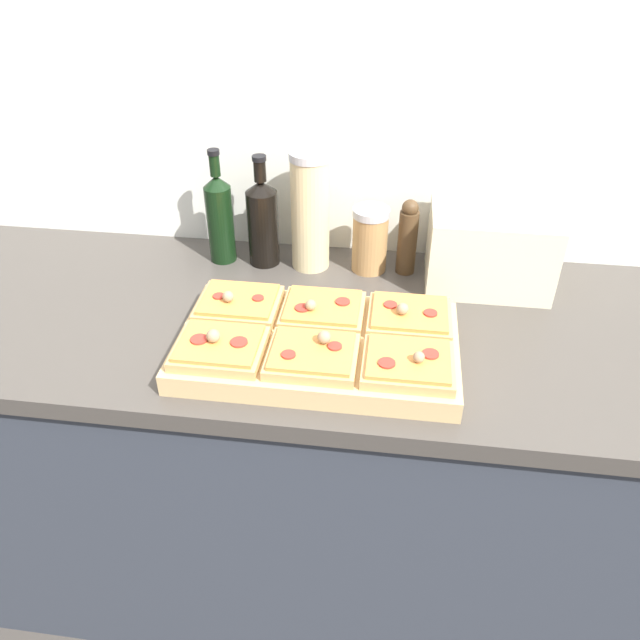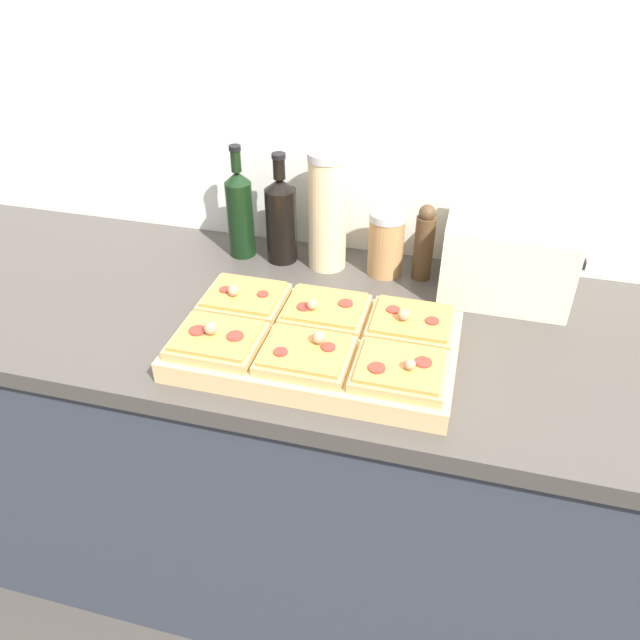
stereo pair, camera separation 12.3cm
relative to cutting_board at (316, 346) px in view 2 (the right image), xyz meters
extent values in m
cube|color=silver|center=(0.07, 0.48, 0.34)|extent=(6.00, 0.06, 2.50)
cube|color=#333842|center=(0.07, 0.13, -0.49)|extent=(2.60, 0.64, 0.85)
cube|color=#423D38|center=(0.07, 0.13, -0.04)|extent=(2.63, 0.67, 0.04)
cube|color=tan|center=(0.00, 0.00, 0.00)|extent=(0.55, 0.32, 0.04)
cube|color=tan|center=(-0.18, 0.08, 0.03)|extent=(0.17, 0.14, 0.02)
cube|color=#D6843D|center=(-0.18, 0.08, 0.05)|extent=(0.15, 0.13, 0.01)
cylinder|color=#AD2D23|center=(-0.22, 0.07, 0.05)|extent=(0.02, 0.02, 0.00)
cylinder|color=#AD2D23|center=(-0.14, 0.08, 0.05)|extent=(0.02, 0.02, 0.00)
sphere|color=#937A5B|center=(-0.19, 0.06, 0.06)|extent=(0.02, 0.02, 0.02)
cube|color=tan|center=(0.00, 0.08, 0.03)|extent=(0.17, 0.14, 0.02)
cube|color=#D6843D|center=(0.00, 0.08, 0.05)|extent=(0.15, 0.13, 0.01)
cylinder|color=#AD2D23|center=(-0.04, 0.05, 0.05)|extent=(0.03, 0.03, 0.00)
cylinder|color=#AD2D23|center=(0.04, 0.09, 0.05)|extent=(0.03, 0.03, 0.00)
sphere|color=#937A5B|center=(-0.02, 0.05, 0.06)|extent=(0.02, 0.02, 0.02)
cube|color=tan|center=(0.18, 0.08, 0.03)|extent=(0.17, 0.14, 0.02)
cube|color=#D6843D|center=(0.18, 0.08, 0.05)|extent=(0.15, 0.13, 0.01)
cylinder|color=#AD2D23|center=(0.14, 0.09, 0.05)|extent=(0.03, 0.03, 0.00)
cylinder|color=#AD2D23|center=(0.22, 0.07, 0.05)|extent=(0.03, 0.03, 0.00)
sphere|color=#937A5B|center=(0.16, 0.06, 0.06)|extent=(0.02, 0.02, 0.02)
cube|color=tan|center=(-0.18, -0.08, 0.03)|extent=(0.17, 0.14, 0.02)
cube|color=#D6843D|center=(-0.18, -0.08, 0.05)|extent=(0.15, 0.13, 0.01)
cylinder|color=#AD2D23|center=(-0.21, -0.08, 0.05)|extent=(0.03, 0.03, 0.00)
cylinder|color=#AD2D23|center=(-0.14, -0.08, 0.05)|extent=(0.03, 0.03, 0.00)
sphere|color=#937A5B|center=(-0.19, -0.08, 0.06)|extent=(0.03, 0.03, 0.03)
cube|color=tan|center=(0.00, -0.08, 0.03)|extent=(0.17, 0.14, 0.02)
cube|color=#D6843D|center=(0.00, -0.08, 0.05)|extent=(0.15, 0.13, 0.01)
cylinder|color=#AD2D23|center=(-0.04, -0.10, 0.05)|extent=(0.03, 0.03, 0.00)
cylinder|color=#AD2D23|center=(0.04, -0.06, 0.05)|extent=(0.03, 0.03, 0.00)
sphere|color=#937A5B|center=(0.02, -0.05, 0.06)|extent=(0.03, 0.03, 0.03)
cube|color=tan|center=(0.18, -0.08, 0.03)|extent=(0.17, 0.14, 0.02)
cube|color=#D6843D|center=(0.18, -0.08, 0.05)|extent=(0.15, 0.13, 0.01)
cylinder|color=#AD2D23|center=(0.14, -0.10, 0.05)|extent=(0.03, 0.03, 0.00)
cylinder|color=#AD2D23|center=(0.22, -0.06, 0.05)|extent=(0.03, 0.03, 0.00)
sphere|color=#937A5B|center=(0.19, -0.09, 0.06)|extent=(0.02, 0.02, 0.02)
cylinder|color=black|center=(-0.29, 0.35, 0.07)|extent=(0.06, 0.06, 0.19)
cone|color=black|center=(-0.29, 0.35, 0.18)|extent=(0.06, 0.06, 0.03)
cylinder|color=black|center=(-0.29, 0.35, 0.22)|extent=(0.02, 0.02, 0.05)
cylinder|color=black|center=(-0.29, 0.35, 0.25)|extent=(0.03, 0.03, 0.01)
cylinder|color=black|center=(-0.18, 0.35, 0.07)|extent=(0.07, 0.07, 0.19)
cone|color=black|center=(-0.18, 0.35, 0.18)|extent=(0.07, 0.07, 0.03)
cylinder|color=black|center=(-0.18, 0.35, 0.22)|extent=(0.03, 0.03, 0.05)
cylinder|color=black|center=(-0.18, 0.35, 0.25)|extent=(0.03, 0.03, 0.01)
cylinder|color=beige|center=(-0.07, 0.35, 0.11)|extent=(0.09, 0.09, 0.27)
cylinder|color=#B2B2B7|center=(-0.07, 0.35, 0.26)|extent=(0.09, 0.09, 0.02)
cylinder|color=#AD7F4C|center=(0.08, 0.35, 0.05)|extent=(0.08, 0.08, 0.14)
cylinder|color=#B2B2B7|center=(0.08, 0.35, 0.13)|extent=(0.09, 0.09, 0.02)
cylinder|color=#47331E|center=(0.16, 0.35, 0.06)|extent=(0.05, 0.05, 0.16)
sphere|color=#47331E|center=(0.16, 0.35, 0.15)|extent=(0.04, 0.04, 0.04)
cube|color=beige|center=(0.35, 0.33, 0.07)|extent=(0.28, 0.20, 0.18)
cube|color=black|center=(0.35, 0.23, 0.12)|extent=(0.22, 0.01, 0.05)
cube|color=black|center=(0.50, 0.33, 0.08)|extent=(0.02, 0.02, 0.02)
camera|label=1|loc=(0.14, -0.97, 0.75)|focal=35.00mm
camera|label=2|loc=(0.26, -0.95, 0.75)|focal=35.00mm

